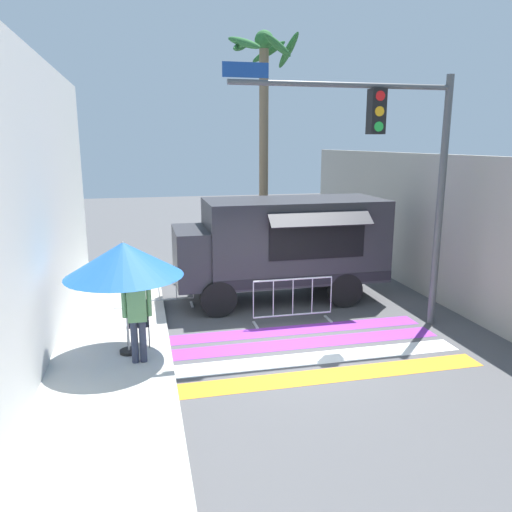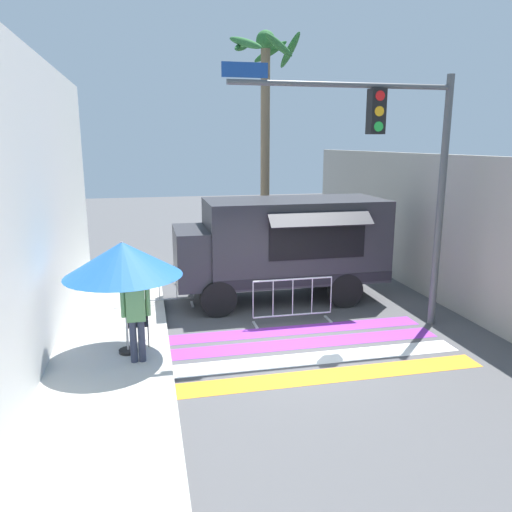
% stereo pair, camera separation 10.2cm
% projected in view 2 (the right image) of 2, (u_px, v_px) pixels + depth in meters
% --- Properties ---
extents(ground_plane, '(60.00, 60.00, 0.00)m').
position_uv_depth(ground_plane, '(295.00, 349.00, 10.18)').
color(ground_plane, '#4C4C4F').
extents(sidewalk_left, '(4.40, 16.00, 0.13)m').
position_uv_depth(sidewalk_left, '(50.00, 368.00, 9.16)').
color(sidewalk_left, '#B7B5AD').
rests_on(sidewalk_left, ground_plane).
extents(building_left_facade, '(0.25, 16.00, 5.79)m').
position_uv_depth(building_left_facade, '(24.00, 215.00, 8.50)').
color(building_left_facade, silver).
rests_on(building_left_facade, ground_plane).
extents(concrete_wall_right, '(0.20, 16.00, 3.82)m').
position_uv_depth(concrete_wall_right, '(427.00, 225.00, 13.58)').
color(concrete_wall_right, '#A39E93').
rests_on(concrete_wall_right, ground_plane).
extents(crosswalk_painted, '(6.40, 2.84, 0.01)m').
position_uv_depth(crosswalk_painted, '(298.00, 351.00, 10.03)').
color(crosswalk_painted, orange).
rests_on(crosswalk_painted, ground_plane).
extents(food_truck, '(5.41, 2.54, 2.68)m').
position_uv_depth(food_truck, '(279.00, 243.00, 13.00)').
color(food_truck, '#2D2D33').
rests_on(food_truck, ground_plane).
extents(traffic_signal_pole, '(4.93, 0.29, 5.59)m').
position_uv_depth(traffic_signal_pole, '(401.00, 154.00, 10.53)').
color(traffic_signal_pole, '#515456').
rests_on(traffic_signal_pole, ground_plane).
extents(patio_umbrella, '(2.20, 2.20, 2.19)m').
position_uv_depth(patio_umbrella, '(123.00, 259.00, 9.27)').
color(patio_umbrella, black).
rests_on(patio_umbrella, sidewalk_left).
extents(folding_chair, '(0.44, 0.44, 0.86)m').
position_uv_depth(folding_chair, '(137.00, 318.00, 10.06)').
color(folding_chair, '#4C4C51').
rests_on(folding_chair, sidewalk_left).
extents(vendor_person, '(0.53, 0.23, 1.71)m').
position_uv_depth(vendor_person, '(136.00, 312.00, 9.07)').
color(vendor_person, '#2D3347').
rests_on(vendor_person, sidewalk_left).
extents(barricade_front, '(1.90, 0.44, 1.07)m').
position_uv_depth(barricade_front, '(293.00, 301.00, 11.52)').
color(barricade_front, '#B7BABF').
rests_on(barricade_front, ground_plane).
extents(barricade_side, '(1.76, 0.44, 1.07)m').
position_uv_depth(barricade_side, '(159.00, 287.00, 12.64)').
color(barricade_side, '#B7BABF').
rests_on(barricade_side, ground_plane).
extents(palm_tree, '(2.25, 2.24, 7.55)m').
position_uv_depth(palm_tree, '(265.00, 104.00, 16.11)').
color(palm_tree, '#7A664C').
rests_on(palm_tree, ground_plane).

